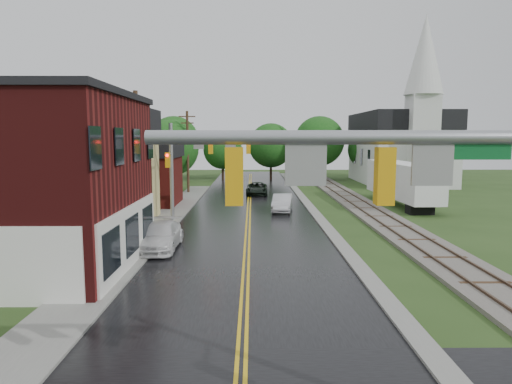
{
  "coord_description": "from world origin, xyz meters",
  "views": [
    {
      "loc": [
        0.31,
        -6.25,
        6.21
      ],
      "look_at": [
        0.49,
        16.09,
        3.5
      ],
      "focal_mm": 32.0,
      "sensor_mm": 36.0,
      "label": 1
    }
  ],
  "objects_px": {
    "traffic_signal_near": "(424,205)",
    "sedan_silver": "(282,203)",
    "tree_left_c": "(112,154)",
    "utility_pole_b": "(137,161)",
    "tree_left_e": "(172,149)",
    "tree_left_b": "(34,143)",
    "utility_pole_c": "(188,150)",
    "traffic_signal_far": "(200,154)",
    "church": "(402,140)",
    "semi_trailer": "(402,180)",
    "pickup_white": "(160,236)",
    "suv_dark": "(257,189)"
  },
  "relations": [
    {
      "from": "traffic_signal_near",
      "to": "sedan_silver",
      "type": "xyz_separation_m",
      "value": [
        -0.68,
        29.28,
        -4.25
      ]
    },
    {
      "from": "traffic_signal_near",
      "to": "tree_left_c",
      "type": "xyz_separation_m",
      "value": [
        -17.32,
        37.9,
        -0.46
      ]
    },
    {
      "from": "utility_pole_b",
      "to": "tree_left_c",
      "type": "relative_size",
      "value": 1.18
    },
    {
      "from": "utility_pole_b",
      "to": "tree_left_e",
      "type": "xyz_separation_m",
      "value": [
        -2.05,
        23.9,
        0.09
      ]
    },
    {
      "from": "utility_pole_b",
      "to": "tree_left_b",
      "type": "height_order",
      "value": "tree_left_b"
    },
    {
      "from": "tree_left_c",
      "to": "utility_pole_c",
      "type": "bearing_deg",
      "value": 30.2
    },
    {
      "from": "traffic_signal_far",
      "to": "tree_left_e",
      "type": "height_order",
      "value": "tree_left_e"
    },
    {
      "from": "church",
      "to": "tree_left_b",
      "type": "xyz_separation_m",
      "value": [
        -37.85,
        -21.84,
        -0.12
      ]
    },
    {
      "from": "semi_trailer",
      "to": "traffic_signal_near",
      "type": "bearing_deg",
      "value": -107.66
    },
    {
      "from": "utility_pole_c",
      "to": "tree_left_b",
      "type": "xyz_separation_m",
      "value": [
        -11.05,
        -12.1,
        1.0
      ]
    },
    {
      "from": "traffic_signal_far",
      "to": "church",
      "type": "bearing_deg",
      "value": 48.73
    },
    {
      "from": "traffic_signal_far",
      "to": "semi_trailer",
      "type": "height_order",
      "value": "traffic_signal_far"
    },
    {
      "from": "tree_left_b",
      "to": "tree_left_e",
      "type": "xyz_separation_m",
      "value": [
        9.0,
        14.0,
        -0.9
      ]
    },
    {
      "from": "traffic_signal_near",
      "to": "utility_pole_c",
      "type": "bearing_deg",
      "value": 103.74
    },
    {
      "from": "utility_pole_c",
      "to": "pickup_white",
      "type": "xyz_separation_m",
      "value": [
        2.0,
        -25.47,
        -3.99
      ]
    },
    {
      "from": "traffic_signal_far",
      "to": "tree_left_e",
      "type": "xyz_separation_m",
      "value": [
        -5.38,
        18.9,
        -0.16
      ]
    },
    {
      "from": "traffic_signal_near",
      "to": "traffic_signal_far",
      "type": "distance_m",
      "value": 25.94
    },
    {
      "from": "church",
      "to": "tree_left_c",
      "type": "bearing_deg",
      "value": -157.76
    },
    {
      "from": "traffic_signal_near",
      "to": "tree_left_e",
      "type": "bearing_deg",
      "value": 105.68
    },
    {
      "from": "tree_left_b",
      "to": "pickup_white",
      "type": "distance_m",
      "value": 19.33
    },
    {
      "from": "utility_pole_c",
      "to": "tree_left_b",
      "type": "distance_m",
      "value": 16.42
    },
    {
      "from": "church",
      "to": "tree_left_e",
      "type": "distance_m",
      "value": 29.91
    },
    {
      "from": "traffic_signal_far",
      "to": "utility_pole_c",
      "type": "height_order",
      "value": "utility_pole_c"
    },
    {
      "from": "pickup_white",
      "to": "tree_left_b",
      "type": "bearing_deg",
      "value": 134.69
    },
    {
      "from": "tree_left_b",
      "to": "utility_pole_c",
      "type": "bearing_deg",
      "value": 47.61
    },
    {
      "from": "utility_pole_c",
      "to": "tree_left_c",
      "type": "relative_size",
      "value": 1.18
    },
    {
      "from": "suv_dark",
      "to": "semi_trailer",
      "type": "relative_size",
      "value": 0.39
    },
    {
      "from": "traffic_signal_near",
      "to": "suv_dark",
      "type": "distance_m",
      "value": 40.43
    },
    {
      "from": "utility_pole_c",
      "to": "tree_left_e",
      "type": "xyz_separation_m",
      "value": [
        -2.05,
        1.9,
        0.09
      ]
    },
    {
      "from": "traffic_signal_far",
      "to": "tree_left_b",
      "type": "bearing_deg",
      "value": 161.19
    },
    {
      "from": "utility_pole_c",
      "to": "suv_dark",
      "type": "xyz_separation_m",
      "value": [
        7.6,
        -1.89,
        -4.05
      ]
    },
    {
      "from": "suv_dark",
      "to": "sedan_silver",
      "type": "bearing_deg",
      "value": -77.88
    },
    {
      "from": "church",
      "to": "semi_trailer",
      "type": "bearing_deg",
      "value": -107.8
    },
    {
      "from": "traffic_signal_far",
      "to": "pickup_white",
      "type": "xyz_separation_m",
      "value": [
        -1.33,
        -8.47,
        -4.25
      ]
    },
    {
      "from": "tree_left_c",
      "to": "tree_left_e",
      "type": "relative_size",
      "value": 0.94
    },
    {
      "from": "tree_left_e",
      "to": "sedan_silver",
      "type": "relative_size",
      "value": 1.86
    },
    {
      "from": "suv_dark",
      "to": "traffic_signal_near",
      "type": "bearing_deg",
      "value": -84.51
    },
    {
      "from": "tree_left_e",
      "to": "sedan_silver",
      "type": "distance_m",
      "value": 19.13
    },
    {
      "from": "pickup_white",
      "to": "traffic_signal_near",
      "type": "bearing_deg",
      "value": -63.02
    },
    {
      "from": "suv_dark",
      "to": "utility_pole_b",
      "type": "bearing_deg",
      "value": -109.02
    },
    {
      "from": "suv_dark",
      "to": "sedan_silver",
      "type": "xyz_separation_m",
      "value": [
        2.0,
        -10.83,
        0.05
      ]
    },
    {
      "from": "traffic_signal_near",
      "to": "sedan_silver",
      "type": "height_order",
      "value": "traffic_signal_near"
    },
    {
      "from": "tree_left_e",
      "to": "suv_dark",
      "type": "bearing_deg",
      "value": -21.42
    },
    {
      "from": "church",
      "to": "utility_pole_b",
      "type": "relative_size",
      "value": 2.22
    },
    {
      "from": "tree_left_e",
      "to": "semi_trailer",
      "type": "height_order",
      "value": "tree_left_e"
    },
    {
      "from": "pickup_white",
      "to": "semi_trailer",
      "type": "distance_m",
      "value": 24.62
    },
    {
      "from": "traffic_signal_far",
      "to": "sedan_silver",
      "type": "xyz_separation_m",
      "value": [
        6.26,
        4.28,
        -4.25
      ]
    },
    {
      "from": "utility_pole_c",
      "to": "pickup_white",
      "type": "relative_size",
      "value": 1.8
    },
    {
      "from": "tree_left_b",
      "to": "traffic_signal_far",
      "type": "bearing_deg",
      "value": -18.81
    },
    {
      "from": "sedan_silver",
      "to": "utility_pole_c",
      "type": "bearing_deg",
      "value": 134.2
    }
  ]
}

